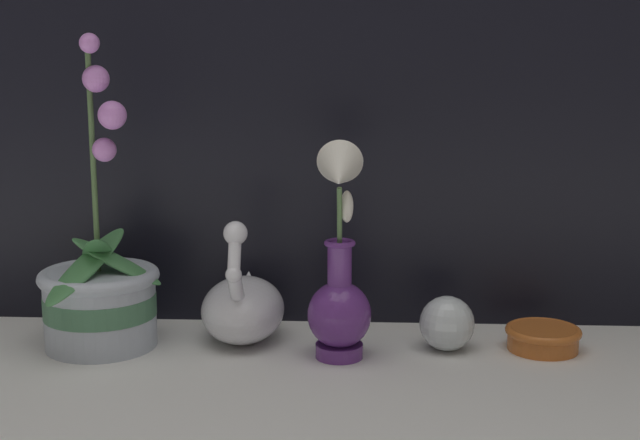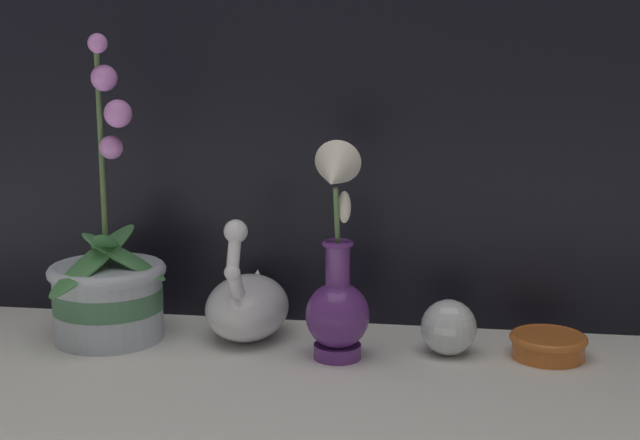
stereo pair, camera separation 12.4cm
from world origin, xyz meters
The scene contains 6 objects.
ground_plane centered at (0.00, 0.00, 0.00)m, with size 2.80×2.80×0.00m, color silver.
orchid_potted_plant centered at (-0.31, 0.15, 0.08)m, with size 0.19×0.24×0.45m.
swan_figurine centered at (-0.11, 0.19, 0.05)m, with size 0.12×0.20×0.19m.
blue_vase centered at (0.04, 0.11, 0.12)m, with size 0.09×0.13×0.31m.
glass_sphere centered at (0.19, 0.16, 0.04)m, with size 0.08×0.08×0.08m.
amber_dish centered at (0.33, 0.16, 0.02)m, with size 0.11×0.11×0.03m.
Camera 1 is at (0.07, -1.08, 0.43)m, focal length 50.00 mm.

